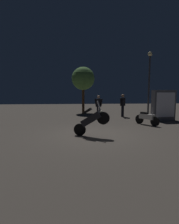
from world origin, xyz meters
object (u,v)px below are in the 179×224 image
(motorcycle_white_parked_left, at_px, (147,118))
(kiosk_billboard, at_px, (163,105))
(motorcycle_black_foreground, at_px, (91,120))
(streetlamp_near, at_px, (149,76))
(person_rider_beside, at_px, (123,103))
(person_bystander_far, at_px, (99,104))

(motorcycle_white_parked_left, bearing_deg, kiosk_billboard, 99.20)
(motorcycle_black_foreground, relative_size, motorcycle_white_parked_left, 1.13)
(motorcycle_black_foreground, height_order, streetlamp_near, streetlamp_near)
(motorcycle_black_foreground, bearing_deg, kiosk_billboard, 58.87)
(person_rider_beside, bearing_deg, motorcycle_white_parked_left, -29.93)
(motorcycle_white_parked_left, xyz_separation_m, person_bystander_far, (-2.53, 3.27, 0.58))
(motorcycle_black_foreground, bearing_deg, person_rider_beside, 84.73)
(motorcycle_black_foreground, xyz_separation_m, person_rider_beside, (3.05, 6.22, 0.32))
(motorcycle_black_foreground, xyz_separation_m, person_bystander_far, (1.08, 5.86, 0.27))
(motorcycle_white_parked_left, height_order, kiosk_billboard, kiosk_billboard)
(motorcycle_white_parked_left, height_order, streetlamp_near, streetlamp_near)
(person_bystander_far, distance_m, kiosk_billboard, 4.63)
(motorcycle_white_parked_left, relative_size, kiosk_billboard, 0.69)
(streetlamp_near, distance_m, kiosk_billboard, 3.51)
(person_bystander_far, height_order, streetlamp_near, streetlamp_near)
(motorcycle_black_foreground, bearing_deg, person_bystander_far, 100.38)
(motorcycle_black_foreground, distance_m, person_bystander_far, 5.97)
(kiosk_billboard, bearing_deg, person_bystander_far, -26.42)
(motorcycle_black_foreground, relative_size, person_bystander_far, 0.96)
(motorcycle_black_foreground, distance_m, kiosk_billboard, 6.88)
(person_rider_beside, height_order, kiosk_billboard, kiosk_billboard)
(streetlamp_near, bearing_deg, motorcycle_black_foreground, -127.95)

